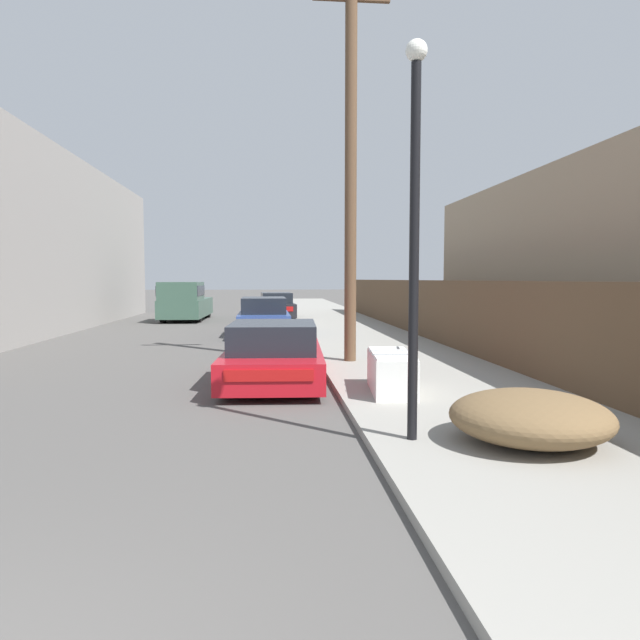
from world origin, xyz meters
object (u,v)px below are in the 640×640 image
object	(u,v)px
car_parked_far	(276,306)
street_lamp	(415,212)
parked_sports_car_red	(274,355)
utility_pole	(351,158)
car_parked_mid	(264,318)
pickup_truck	(185,302)
brush_pile	(530,417)
discarded_fridge	(391,372)

from	to	relation	value
car_parked_far	street_lamp	size ratio (longest dim) A/B	0.87
parked_sports_car_red	utility_pole	xyz separation A→B (m)	(1.85, 2.11, 4.36)
car_parked_mid	street_lamp	size ratio (longest dim) A/B	0.88
car_parked_mid	pickup_truck	size ratio (longest dim) A/B	0.75
parked_sports_car_red	brush_pile	distance (m)	5.76
discarded_fridge	car_parked_mid	xyz separation A→B (m)	(-2.29, 11.05, 0.20)
parked_sports_car_red	car_parked_far	world-z (taller)	car_parked_far
parked_sports_car_red	pickup_truck	world-z (taller)	pickup_truck
utility_pole	street_lamp	distance (m)	7.05
pickup_truck	utility_pole	distance (m)	17.04
utility_pole	brush_pile	bearing A→B (deg)	-80.51
car_parked_mid	street_lamp	world-z (taller)	street_lamp
parked_sports_car_red	brush_pile	world-z (taller)	parked_sports_car_red
pickup_truck	parked_sports_car_red	bearing A→B (deg)	104.91
pickup_truck	car_parked_far	bearing A→B (deg)	-166.73
parked_sports_car_red	car_parked_mid	world-z (taller)	car_parked_mid
discarded_fridge	street_lamp	size ratio (longest dim) A/B	0.39
car_parked_mid	parked_sports_car_red	bearing A→B (deg)	-88.69
discarded_fridge	pickup_truck	size ratio (longest dim) A/B	0.33
discarded_fridge	utility_pole	distance (m)	5.88
car_parked_mid	car_parked_far	world-z (taller)	car_parked_mid
pickup_truck	brush_pile	xyz separation A→B (m)	(7.29, -22.42, -0.53)
brush_pile	pickup_truck	bearing A→B (deg)	108.01
parked_sports_car_red	car_parked_far	distance (m)	18.49
car_parked_mid	utility_pole	world-z (taller)	utility_pole
pickup_truck	brush_pile	size ratio (longest dim) A/B	2.91
street_lamp	brush_pile	bearing A→B (deg)	-11.10
parked_sports_car_red	street_lamp	distance (m)	5.44
discarded_fridge	pickup_truck	world-z (taller)	pickup_truck
car_parked_far	discarded_fridge	bearing A→B (deg)	-88.68
discarded_fridge	parked_sports_car_red	size ratio (longest dim) A/B	0.41
discarded_fridge	pickup_truck	xyz separation A→B (m)	(-6.28, 19.23, 0.49)
pickup_truck	utility_pole	world-z (taller)	utility_pole
discarded_fridge	parked_sports_car_red	bearing A→B (deg)	145.08
car_parked_mid	car_parked_far	size ratio (longest dim) A/B	1.01
parked_sports_car_red	car_parked_mid	distance (m)	9.34
pickup_truck	utility_pole	xyz separation A→B (m)	(6.11, -15.40, 3.97)
discarded_fridge	parked_sports_car_red	distance (m)	2.65
utility_pole	street_lamp	bearing A→B (deg)	-91.73
brush_pile	utility_pole	bearing A→B (deg)	99.49
car_parked_mid	brush_pile	size ratio (longest dim) A/B	2.18
car_parked_mid	brush_pile	world-z (taller)	car_parked_mid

